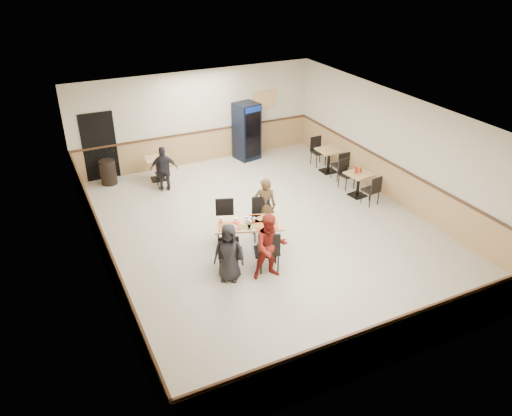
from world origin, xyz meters
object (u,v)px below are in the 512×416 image
diner_man_opposite (265,206)px  side_table_far (329,157)px  main_table (248,233)px  lone_diner (164,169)px  diner_woman_right (270,247)px  pepsi_cooler (247,131)px  diner_woman_left (229,253)px  side_table_near (359,181)px  back_table (157,165)px  trash_bin (108,172)px

diner_man_opposite → side_table_far: bearing=-117.1°
main_table → lone_diner: (-0.76, 4.14, 0.12)m
diner_woman_right → side_table_far: size_ratio=2.03×
main_table → diner_man_opposite: (0.79, 0.71, 0.19)m
lone_diner → side_table_far: lone_diner is taller
diner_man_opposite → pepsi_cooler: 4.91m
diner_woman_left → diner_woman_right: (0.83, -0.30, 0.10)m
diner_man_opposite → lone_diner: diner_man_opposite is taller
diner_woman_right → diner_man_opposite: bearing=77.4°
side_table_near → back_table: side_table_near is taller
diner_woman_left → side_table_near: (4.87, 2.08, -0.19)m
side_table_near → side_table_far: (0.18, 1.81, 0.03)m
diner_woman_right → back_table: diner_woman_right is taller
diner_woman_right → diner_man_opposite: 1.88m
diner_man_opposite → side_table_near: bearing=-141.2°
diner_woman_left → side_table_far: diner_woman_left is taller
diner_woman_right → lone_diner: (-0.80, 5.16, -0.09)m
side_table_near → side_table_far: side_table_far is taller
diner_woman_right → side_table_far: diner_woman_right is taller
lone_diner → side_table_near: size_ratio=1.81×
lone_diner → trash_bin: (-1.41, 1.15, -0.30)m
diner_woman_right → diner_man_opposite: diner_woman_right is taller
main_table → diner_man_opposite: bearing=62.1°
back_table → diner_man_opposite: bearing=-69.9°
pepsi_cooler → diner_woman_left: bearing=-129.6°
side_table_near → diner_man_opposite: bearing=-168.8°
lone_diner → side_table_far: size_ratio=1.79×
side_table_near → pepsi_cooler: 4.33m
main_table → side_table_near: (4.09, 1.37, -0.08)m
main_table → lone_diner: lone_diner is taller
diner_woman_right → side_table_far: (4.22, 4.19, -0.26)m
diner_woman_right → side_table_far: 5.95m
diner_woman_left → diner_woman_right: 0.89m
trash_bin → back_table: bearing=-14.0°
pepsi_cooler → trash_bin: (-4.59, -0.04, -0.57)m
lone_diner → side_table_far: (5.02, -0.97, -0.17)m
side_table_far → diner_woman_left: bearing=-142.4°
diner_man_opposite → main_table: bearing=70.0°
pepsi_cooler → main_table: bearing=-126.1°
main_table → diner_woman_left: diner_woman_left is taller
pepsi_cooler → diner_man_opposite: bearing=-121.2°
diner_woman_left → trash_bin: (-1.38, 6.01, -0.29)m
main_table → back_table: (-0.76, 4.94, -0.08)m
trash_bin → lone_diner: bearing=-39.2°
side_table_near → back_table: 6.02m
side_table_near → back_table: bearing=143.6°
side_table_near → side_table_far: size_ratio=0.99×
pepsi_cooler → trash_bin: 4.63m
main_table → trash_bin: (-2.16, 5.29, -0.18)m
lone_diner → diner_woman_left: bearing=105.8°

